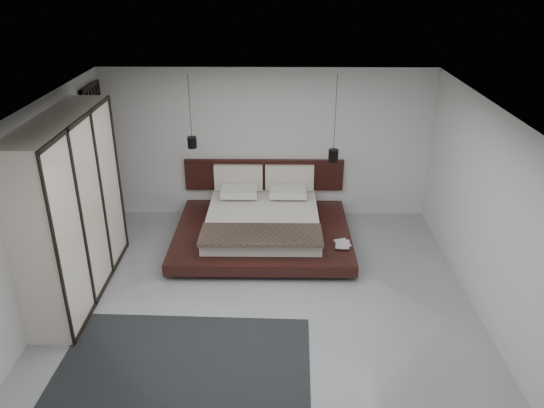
{
  "coord_description": "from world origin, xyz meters",
  "views": [
    {
      "loc": [
        0.2,
        -6.33,
        4.47
      ],
      "look_at": [
        0.11,
        1.2,
        1.01
      ],
      "focal_mm": 35.0,
      "sensor_mm": 36.0,
      "label": 1
    }
  ],
  "objects_px": {
    "wardrobe": "(71,209)",
    "lattice_screen": "(100,159)",
    "bed": "(263,224)",
    "pendant_right": "(333,155)",
    "pendant_left": "(192,142)",
    "rug": "(182,372)"
  },
  "relations": [
    {
      "from": "lattice_screen",
      "to": "rug",
      "type": "bearing_deg",
      "value": -62.55
    },
    {
      "from": "lattice_screen",
      "to": "wardrobe",
      "type": "height_order",
      "value": "wardrobe"
    },
    {
      "from": "lattice_screen",
      "to": "pendant_left",
      "type": "xyz_separation_m",
      "value": [
        1.67,
        -0.06,
        0.33
      ]
    },
    {
      "from": "bed",
      "to": "wardrobe",
      "type": "distance_m",
      "value": 3.23
    },
    {
      "from": "pendant_right",
      "to": "wardrobe",
      "type": "distance_m",
      "value": 4.37
    },
    {
      "from": "lattice_screen",
      "to": "bed",
      "type": "relative_size",
      "value": 0.87
    },
    {
      "from": "pendant_right",
      "to": "rug",
      "type": "relative_size",
      "value": 0.49
    },
    {
      "from": "pendant_left",
      "to": "rug",
      "type": "distance_m",
      "value": 4.18
    },
    {
      "from": "bed",
      "to": "wardrobe",
      "type": "bearing_deg",
      "value": -149.35
    },
    {
      "from": "pendant_left",
      "to": "wardrobe",
      "type": "relative_size",
      "value": 0.48
    },
    {
      "from": "bed",
      "to": "pendant_right",
      "type": "distance_m",
      "value": 1.72
    },
    {
      "from": "lattice_screen",
      "to": "pendant_right",
      "type": "height_order",
      "value": "pendant_right"
    },
    {
      "from": "pendant_right",
      "to": "rug",
      "type": "bearing_deg",
      "value": -118.59
    },
    {
      "from": "rug",
      "to": "pendant_right",
      "type": "bearing_deg",
      "value": 61.41
    },
    {
      "from": "wardrobe",
      "to": "lattice_screen",
      "type": "bearing_deg",
      "value": 96.79
    },
    {
      "from": "bed",
      "to": "lattice_screen",
      "type": "bearing_deg",
      "value": 169.23
    },
    {
      "from": "bed",
      "to": "rug",
      "type": "bearing_deg",
      "value": -104.51
    },
    {
      "from": "bed",
      "to": "wardrobe",
      "type": "relative_size",
      "value": 1.12
    },
    {
      "from": "pendant_left",
      "to": "wardrobe",
      "type": "distance_m",
      "value": 2.51
    },
    {
      "from": "lattice_screen",
      "to": "pendant_right",
      "type": "bearing_deg",
      "value": -0.86
    },
    {
      "from": "pendant_left",
      "to": "pendant_right",
      "type": "relative_size",
      "value": 0.84
    },
    {
      "from": "pendant_left",
      "to": "rug",
      "type": "bearing_deg",
      "value": -84.67
    }
  ]
}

